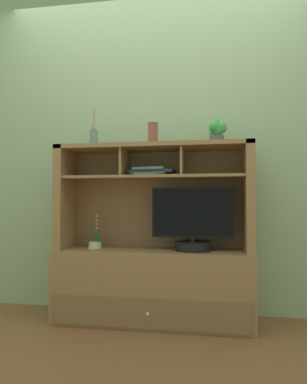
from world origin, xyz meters
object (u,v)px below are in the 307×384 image
object	(u,v)px
media_console	(154,266)
potted_succulent	(217,132)
diffuser_bottle	(94,138)
ceramic_vase	(153,134)
potted_orchid	(96,242)
tv_monitor	(193,225)
magazine_stack_left	(151,172)

from	to	relation	value
media_console	potted_succulent	size ratio (longest dim) A/B	7.55
media_console	diffuser_bottle	xyz separation A→B (m)	(-0.45, -0.01, 0.94)
diffuser_bottle	media_console	bearing A→B (deg)	1.29
media_console	ceramic_vase	bearing A→B (deg)	-90.00
potted_orchid	potted_succulent	xyz separation A→B (m)	(0.89, 0.03, 0.80)
media_console	potted_succulent	xyz separation A→B (m)	(0.45, 0.02, 0.95)
diffuser_bottle	potted_succulent	bearing A→B (deg)	2.20
media_console	ceramic_vase	distance (m)	0.95
tv_monitor	diffuser_bottle	bearing A→B (deg)	178.95
tv_monitor	potted_orchid	distance (m)	0.73
diffuser_bottle	ceramic_vase	xyz separation A→B (m)	(0.45, -0.02, 0.01)
potted_succulent	potted_orchid	bearing A→B (deg)	-178.36
magazine_stack_left	diffuser_bottle	bearing A→B (deg)	176.47
tv_monitor	ceramic_vase	xyz separation A→B (m)	(-0.28, -0.01, 0.65)
media_console	tv_monitor	xyz separation A→B (m)	(0.28, -0.02, 0.30)
media_console	diffuser_bottle	distance (m)	1.04
media_console	ceramic_vase	xyz separation A→B (m)	(0.00, -0.03, 0.95)
potted_succulent	ceramic_vase	size ratio (longest dim) A/B	1.15
media_console	potted_succulent	distance (m)	1.06
potted_succulent	media_console	bearing A→B (deg)	-176.89
tv_monitor	potted_succulent	size ratio (longest dim) A/B	3.13
potted_orchid	tv_monitor	bearing A→B (deg)	-1.81
magazine_stack_left	ceramic_vase	world-z (taller)	ceramic_vase
diffuser_bottle	potted_succulent	size ratio (longest dim) A/B	1.65
media_console	magazine_stack_left	distance (m)	0.67
potted_orchid	magazine_stack_left	world-z (taller)	magazine_stack_left
potted_orchid	diffuser_bottle	bearing A→B (deg)	-149.65
potted_orchid	potted_succulent	size ratio (longest dim) A/B	1.35
potted_succulent	ceramic_vase	xyz separation A→B (m)	(-0.45, -0.05, -0.00)
media_console	potted_orchid	world-z (taller)	media_console
diffuser_bottle	ceramic_vase	world-z (taller)	diffuser_bottle
potted_orchid	magazine_stack_left	bearing A→B (deg)	-4.91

